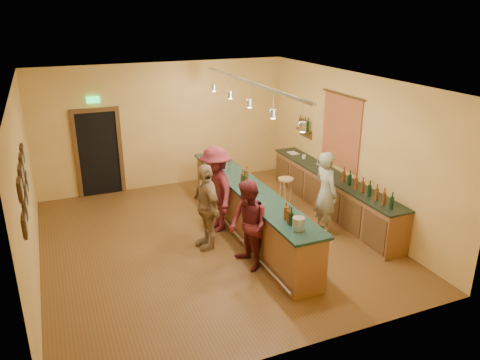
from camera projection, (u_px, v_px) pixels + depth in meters
name	position (u px, v px, depth m)	size (l,w,h in m)	color
floor	(212.00, 240.00, 9.51)	(7.00, 7.00, 0.00)	brown
ceiling	(208.00, 82.00, 8.40)	(6.50, 7.00, 0.02)	silver
wall_back	(165.00, 126.00, 11.98)	(6.50, 0.02, 3.20)	#BB9446
wall_front	(301.00, 247.00, 5.93)	(6.50, 0.02, 3.20)	#BB9446
wall_left	(26.00, 190.00, 7.78)	(0.02, 7.00, 3.20)	#BB9446
wall_right	(351.00, 147.00, 10.14)	(0.02, 7.00, 3.20)	#BB9446
doorway	(99.00, 151.00, 11.51)	(1.15, 0.09, 2.48)	black
tapestry	(341.00, 132.00, 10.39)	(0.03, 1.40, 1.60)	maroon
bottle_shelf	(304.00, 126.00, 11.73)	(0.17, 0.55, 0.54)	#4A2F16
picture_grid	(24.00, 185.00, 7.02)	(0.06, 2.20, 0.70)	#382111
back_counter	(332.00, 194.00, 10.58)	(0.60, 4.55, 1.27)	brown
tasting_bar	(249.00, 207.00, 9.60)	(0.74, 5.10, 1.38)	brown
pendant_track	(250.00, 91.00, 8.78)	(0.11, 4.60, 0.50)	silver
bartender	(326.00, 193.00, 9.58)	(0.64, 0.42, 1.76)	gray
customer_a	(248.00, 226.00, 8.27)	(0.80, 0.63, 1.65)	#59191E
customer_b	(206.00, 206.00, 9.00)	(1.00, 0.42, 1.71)	#997A51
customer_c	(216.00, 189.00, 9.69)	(1.18, 0.68, 1.83)	#59191E
bar_stool	(286.00, 184.00, 10.83)	(0.36, 0.36, 0.75)	olive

